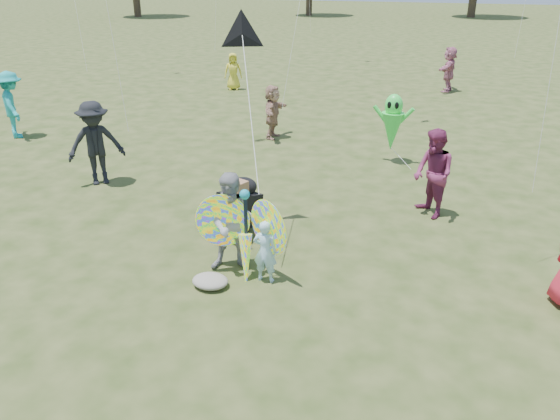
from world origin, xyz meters
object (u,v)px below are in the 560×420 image
object	(u,v)px
crowd_b	(96,143)
alien_kite	(392,125)
crowd_e	(433,174)
crowd_i	(13,105)
adult_man	(234,223)
crowd_d	(273,112)
jogging_stroller	(239,204)
crowd_j	(449,69)
butterfly_kite	(246,235)
child_girl	(265,251)
crowd_g	(233,71)

from	to	relation	value
crowd_b	alien_kite	bearing A→B (deg)	-10.07
crowd_e	crowd_i	world-z (taller)	crowd_i
adult_man	crowd_d	xyz separation A→B (m)	(-1.91, 7.36, -0.06)
crowd_e	jogging_stroller	size ratio (longest dim) A/B	1.55
crowd_e	crowd_j	xyz separation A→B (m)	(-0.31, 12.58, -0.01)
adult_man	crowd_e	size ratio (longest dim) A/B	0.94
crowd_j	crowd_b	bearing A→B (deg)	-19.15
crowd_i	alien_kite	world-z (taller)	crowd_i
crowd_d	crowd_e	distance (m)	6.32
crowd_i	alien_kite	size ratio (longest dim) A/B	1.09
butterfly_kite	crowd_e	bearing A→B (deg)	52.16
crowd_d	alien_kite	bearing A→B (deg)	-108.18
butterfly_kite	crowd_d	bearing A→B (deg)	106.15
child_girl	crowd_d	bearing A→B (deg)	-74.08
crowd_i	jogging_stroller	xyz separation A→B (m)	(8.60, -3.85, -0.34)
adult_man	butterfly_kite	distance (m)	0.31
butterfly_kite	alien_kite	world-z (taller)	alien_kite
child_girl	butterfly_kite	size ratio (longest dim) A/B	0.60
child_girl	butterfly_kite	world-z (taller)	butterfly_kite
crowd_g	jogging_stroller	xyz separation A→B (m)	(5.30, -12.16, -0.11)
crowd_b	crowd_i	world-z (taller)	crowd_b
crowd_e	crowd_j	bearing A→B (deg)	145.45
crowd_e	jogging_stroller	xyz separation A→B (m)	(-3.25, -1.99, -0.27)
adult_man	crowd_g	xyz separation A→B (m)	(-5.70, 13.36, -0.10)
crowd_b	crowd_d	size ratio (longest dim) A/B	1.24
crowd_d	crowd_e	bearing A→B (deg)	-131.95
adult_man	alien_kite	xyz separation A→B (m)	(1.62, 6.25, 0.14)
child_girl	crowd_j	bearing A→B (deg)	-99.42
crowd_e	crowd_g	xyz separation A→B (m)	(-8.55, 10.17, -0.15)
adult_man	alien_kite	world-z (taller)	alien_kite
crowd_e	crowd_g	size ratio (longest dim) A/B	1.21
butterfly_kite	crowd_i	bearing A→B (deg)	150.71
crowd_d	butterfly_kite	xyz separation A→B (m)	(2.17, -7.49, -0.04)
jogging_stroller	crowd_e	bearing A→B (deg)	53.13
crowd_e	crowd_d	bearing A→B (deg)	-167.06
crowd_b	crowd_g	xyz separation A→B (m)	(-1.25, 10.74, -0.23)
child_girl	crowd_i	distance (m)	10.96
crowd_i	jogging_stroller	bearing A→B (deg)	-161.97
child_girl	crowd_e	world-z (taller)	crowd_e
crowd_d	crowd_j	xyz separation A→B (m)	(4.46, 8.42, 0.10)
crowd_b	alien_kite	xyz separation A→B (m)	(6.08, 3.63, 0.02)
crowd_j	butterfly_kite	bearing A→B (deg)	0.68
crowd_j	butterfly_kite	xyz separation A→B (m)	(-2.29, -15.91, -0.14)
crowd_d	jogging_stroller	world-z (taller)	crowd_d
crowd_b	crowd_i	distance (m)	5.17
child_girl	crowd_d	world-z (taller)	crowd_d
crowd_d	crowd_b	bearing A→B (deg)	150.97
child_girl	adult_man	size ratio (longest dim) A/B	0.63
crowd_i	alien_kite	xyz separation A→B (m)	(10.63, 1.19, 0.02)
crowd_j	alien_kite	distance (m)	9.57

